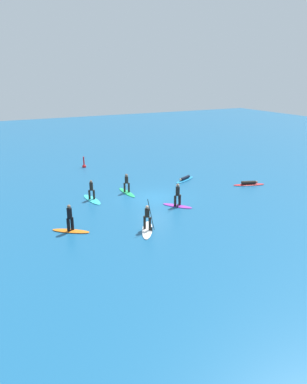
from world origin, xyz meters
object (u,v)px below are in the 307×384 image
surfer_on_red_board (249,184)px  surfer_on_green_board (127,188)px  surfer_on_teal_board (92,195)px  surfer_on_white_board (147,224)px  marker_buoy (84,165)px  surfer_on_blue_board (185,179)px  surfer_on_orange_board (70,224)px  surfer_on_purple_board (177,199)px

surfer_on_red_board → surfer_on_green_board: bearing=-176.6°
surfer_on_green_board → surfer_on_teal_board: (-3.32, -0.38, -0.10)m
surfer_on_green_board → surfer_on_white_board: surfer_on_white_board is taller
marker_buoy → surfer_on_white_board: bearing=-93.4°
surfer_on_red_board → surfer_on_blue_board: surfer_on_red_board is taller
surfer_on_red_board → surfer_on_orange_board: surfer_on_orange_board is taller
surfer_on_green_board → surfer_on_orange_board: (-6.50, -5.78, 0.06)m
surfer_on_blue_board → marker_buoy: size_ratio=2.21×
surfer_on_red_board → surfer_on_teal_board: (-14.47, 2.77, 0.24)m
surfer_on_red_board → surfer_on_purple_board: surfer_on_purple_board is taller
surfer_on_red_board → surfer_on_purple_board: size_ratio=1.32×
surfer_on_teal_board → surfer_on_orange_board: bearing=-36.9°
surfer_on_teal_board → marker_buoy: (2.53, 10.77, -0.15)m
surfer_on_blue_board → marker_buoy: bearing=-78.6°
surfer_on_green_board → surfer_on_white_board: (-1.86, -7.93, -0.04)m
surfer_on_green_board → surfer_on_orange_board: 8.70m
surfer_on_blue_board → marker_buoy: marker_buoy is taller
surfer_on_teal_board → marker_buoy: bearing=160.5°
surfer_on_purple_board → surfer_on_orange_board: bearing=-123.0°
surfer_on_white_board → surfer_on_teal_board: surfer_on_white_board is taller
surfer_on_green_board → surfer_on_blue_board: 6.65m
surfer_on_orange_board → surfer_on_teal_board: surfer_on_orange_board is taller
surfer_on_red_board → surfer_on_teal_board: 14.73m
surfer_on_orange_board → surfer_on_white_board: surfer_on_white_board is taller
surfer_on_blue_board → surfer_on_purple_board: bearing=27.1°
surfer_on_green_board → surfer_on_white_board: bearing=164.1°
surfer_on_green_board → surfer_on_red_board: bearing=-108.5°
surfer_on_purple_board → surfer_on_green_board: 5.42m
surfer_on_red_board → surfer_on_white_board: 13.87m
surfer_on_purple_board → surfer_on_teal_board: (-5.58, 4.54, -0.18)m
surfer_on_orange_board → marker_buoy: 17.15m
surfer_on_teal_board → surfer_on_red_board: bearing=72.9°
surfer_on_purple_board → surfer_on_orange_board: (-8.77, -0.86, -0.02)m
surfer_on_red_board → surfer_on_purple_board: 9.08m
surfer_on_red_board → surfer_on_purple_board: (-8.89, -1.77, 0.43)m
surfer_on_teal_board → marker_buoy: surfer_on_teal_board is taller
surfer_on_green_board → surfer_on_white_board: size_ratio=1.03×
surfer_on_purple_board → surfer_on_blue_board: (4.31, 5.86, -0.44)m
surfer_on_purple_board → surfer_on_green_board: surfer_on_purple_board is taller
surfer_on_orange_board → surfer_on_red_board: bearing=-134.7°
surfer_on_orange_board → surfer_on_white_board: size_ratio=0.85×
surfer_on_white_board → marker_buoy: (1.08, 18.31, -0.21)m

